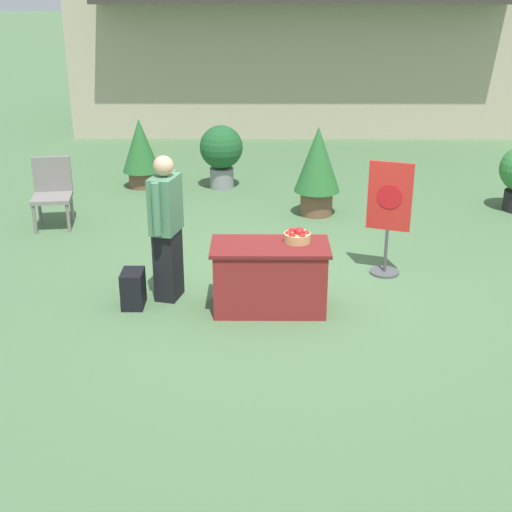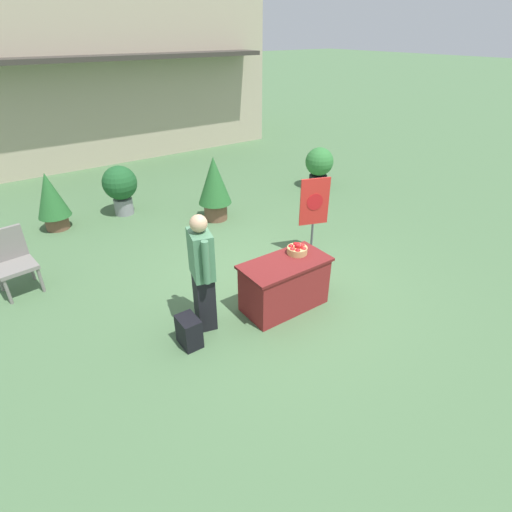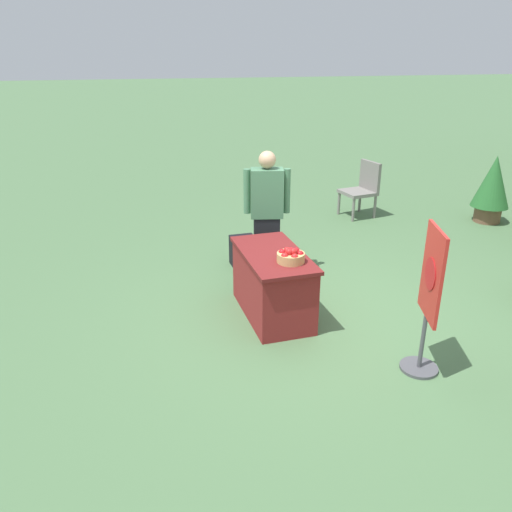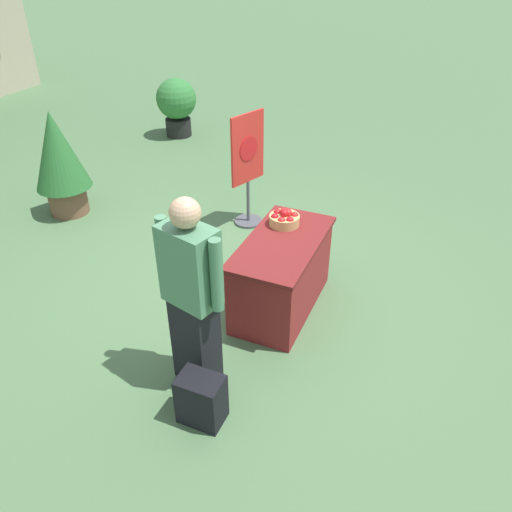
{
  "view_description": "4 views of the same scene",
  "coord_description": "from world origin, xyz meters",
  "px_view_note": "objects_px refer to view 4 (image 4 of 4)",
  "views": [
    {
      "loc": [
        -0.27,
        -7.69,
        3.54
      ],
      "look_at": [
        -0.3,
        -0.31,
        0.55
      ],
      "focal_mm": 50.0,
      "sensor_mm": 36.0,
      "label": 1
    },
    {
      "loc": [
        -3.28,
        -4.22,
        3.63
      ],
      "look_at": [
        -0.18,
        0.17,
        0.55
      ],
      "focal_mm": 28.0,
      "sensor_mm": 36.0,
      "label": 2
    },
    {
      "loc": [
        4.71,
        -2.16,
        2.81
      ],
      "look_at": [
        -0.6,
        -0.57,
        0.56
      ],
      "focal_mm": 35.0,
      "sensor_mm": 36.0,
      "label": 3
    },
    {
      "loc": [
        -3.86,
        -1.84,
        3.16
      ],
      "look_at": [
        -0.17,
        -0.25,
        0.54
      ],
      "focal_mm": 35.0,
      "sensor_mm": 36.0,
      "label": 4
    }
  ],
  "objects_px": {
    "apple_basket": "(284,218)",
    "potted_plant_near_right": "(59,158)",
    "backpack": "(201,399)",
    "poster_board": "(248,167)",
    "person_visitor": "(192,296)",
    "display_table": "(282,274)",
    "potted_plant_far_left": "(177,103)"
  },
  "relations": [
    {
      "from": "poster_board",
      "to": "person_visitor",
      "type": "bearing_deg",
      "value": -55.22
    },
    {
      "from": "backpack",
      "to": "poster_board",
      "type": "height_order",
      "value": "poster_board"
    },
    {
      "from": "potted_plant_near_right",
      "to": "person_visitor",
      "type": "bearing_deg",
      "value": -122.47
    },
    {
      "from": "person_visitor",
      "to": "backpack",
      "type": "xyz_separation_m",
      "value": [
        -0.37,
        -0.24,
        -0.64
      ]
    },
    {
      "from": "backpack",
      "to": "potted_plant_near_right",
      "type": "height_order",
      "value": "potted_plant_near_right"
    },
    {
      "from": "display_table",
      "to": "apple_basket",
      "type": "relative_size",
      "value": 4.37
    },
    {
      "from": "backpack",
      "to": "apple_basket",
      "type": "bearing_deg",
      "value": 1.17
    },
    {
      "from": "person_visitor",
      "to": "display_table",
      "type": "bearing_deg",
      "value": 0.0
    },
    {
      "from": "backpack",
      "to": "poster_board",
      "type": "distance_m",
      "value": 3.17
    },
    {
      "from": "display_table",
      "to": "person_visitor",
      "type": "height_order",
      "value": "person_visitor"
    },
    {
      "from": "backpack",
      "to": "potted_plant_far_left",
      "type": "height_order",
      "value": "potted_plant_far_left"
    },
    {
      "from": "apple_basket",
      "to": "potted_plant_far_left",
      "type": "xyz_separation_m",
      "value": [
        3.65,
        3.42,
        -0.24
      ]
    },
    {
      "from": "backpack",
      "to": "potted_plant_near_right",
      "type": "relative_size",
      "value": 0.31
    },
    {
      "from": "person_visitor",
      "to": "poster_board",
      "type": "distance_m",
      "value": 2.7
    },
    {
      "from": "apple_basket",
      "to": "poster_board",
      "type": "xyz_separation_m",
      "value": [
        1.15,
        0.9,
        -0.07
      ]
    },
    {
      "from": "apple_basket",
      "to": "backpack",
      "type": "xyz_separation_m",
      "value": [
        -1.83,
        -0.04,
        -0.62
      ]
    },
    {
      "from": "apple_basket",
      "to": "person_visitor",
      "type": "bearing_deg",
      "value": 172.14
    },
    {
      "from": "display_table",
      "to": "potted_plant_far_left",
      "type": "height_order",
      "value": "potted_plant_far_left"
    },
    {
      "from": "display_table",
      "to": "poster_board",
      "type": "height_order",
      "value": "poster_board"
    },
    {
      "from": "backpack",
      "to": "potted_plant_far_left",
      "type": "xyz_separation_m",
      "value": [
        5.48,
        3.46,
        0.38
      ]
    },
    {
      "from": "person_visitor",
      "to": "backpack",
      "type": "bearing_deg",
      "value": -133.15
    },
    {
      "from": "poster_board",
      "to": "potted_plant_far_left",
      "type": "relative_size",
      "value": 1.39
    },
    {
      "from": "display_table",
      "to": "poster_board",
      "type": "distance_m",
      "value": 1.8
    },
    {
      "from": "person_visitor",
      "to": "potted_plant_far_left",
      "type": "height_order",
      "value": "person_visitor"
    },
    {
      "from": "display_table",
      "to": "person_visitor",
      "type": "bearing_deg",
      "value": 165.58
    },
    {
      "from": "apple_basket",
      "to": "potted_plant_near_right",
      "type": "xyz_separation_m",
      "value": [
        0.46,
        3.21,
        -0.07
      ]
    },
    {
      "from": "potted_plant_far_left",
      "to": "potted_plant_near_right",
      "type": "distance_m",
      "value": 3.2
    },
    {
      "from": "apple_basket",
      "to": "display_table",
      "type": "bearing_deg",
      "value": -162.01
    },
    {
      "from": "person_visitor",
      "to": "potted_plant_near_right",
      "type": "height_order",
      "value": "person_visitor"
    },
    {
      "from": "apple_basket",
      "to": "backpack",
      "type": "distance_m",
      "value": 1.93
    },
    {
      "from": "backpack",
      "to": "person_visitor",
      "type": "bearing_deg",
      "value": 32.43
    },
    {
      "from": "person_visitor",
      "to": "potted_plant_far_left",
      "type": "distance_m",
      "value": 6.04
    }
  ]
}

